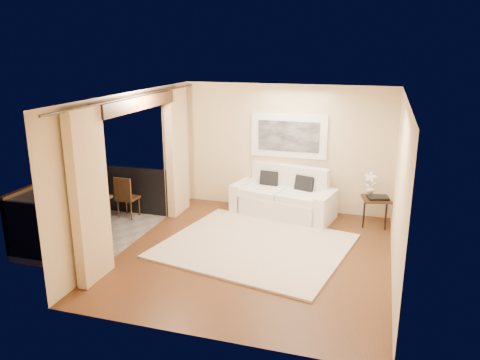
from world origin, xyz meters
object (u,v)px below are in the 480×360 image
at_px(orchid, 370,184).
at_px(balcony_chair_far, 125,195).
at_px(sofa, 284,198).
at_px(balcony_chair_near, 95,214).
at_px(bistro_table, 89,203).
at_px(side_table, 376,201).
at_px(ice_bucket, 84,192).

relative_size(orchid, balcony_chair_far, 0.53).
bearing_deg(sofa, balcony_chair_near, -128.45).
xyz_separation_m(sofa, bistro_table, (-3.24, -2.19, 0.30)).
relative_size(sofa, orchid, 4.73).
xyz_separation_m(side_table, ice_bucket, (-5.23, -2.04, 0.33)).
xyz_separation_m(sofa, orchid, (1.72, 0.06, 0.45)).
bearing_deg(balcony_chair_far, sofa, -156.84).
bearing_deg(orchid, side_table, -48.44).
bearing_deg(side_table, bistro_table, -157.61).
bearing_deg(balcony_chair_far, balcony_chair_near, 97.82).
distance_m(orchid, balcony_chair_near, 5.31).
xyz_separation_m(sofa, balcony_chair_far, (-3.08, -1.18, 0.15)).
distance_m(side_table, balcony_chair_near, 5.36).
relative_size(sofa, bistro_table, 3.05).
height_order(sofa, ice_bucket, sofa).
relative_size(balcony_chair_near, ice_bucket, 4.67).
xyz_separation_m(sofa, balcony_chair_near, (-2.96, -2.44, 0.18)).
xyz_separation_m(side_table, balcony_chair_near, (-4.82, -2.35, 0.03)).
bearing_deg(bistro_table, orchid, 24.46).
bearing_deg(bistro_table, sofa, 34.11).
height_order(orchid, balcony_chair_far, orchid).
height_order(orchid, bistro_table, orchid).
bearing_deg(ice_bucket, bistro_table, -22.53).
xyz_separation_m(side_table, orchid, (-0.14, 0.16, 0.30)).
xyz_separation_m(orchid, balcony_chair_far, (-4.80, -1.25, -0.30)).
relative_size(balcony_chair_far, ice_bucket, 4.45).
height_order(bistro_table, balcony_chair_far, balcony_chair_far).
bearing_deg(sofa, ice_bucket, -135.61).
bearing_deg(balcony_chair_near, balcony_chair_far, 96.40).
distance_m(bistro_table, ice_bucket, 0.23).
bearing_deg(orchid, sofa, -177.95).
xyz_separation_m(bistro_table, balcony_chair_near, (0.28, -0.25, -0.12)).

